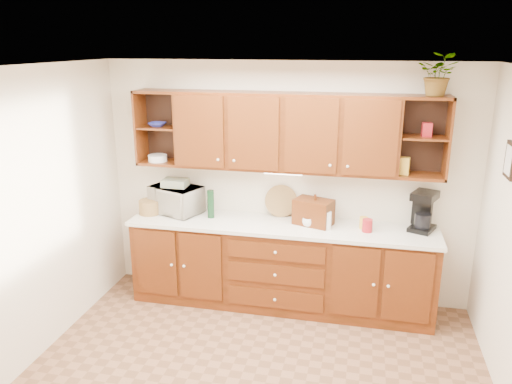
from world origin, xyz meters
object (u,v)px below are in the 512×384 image
at_px(microwave, 176,199).
at_px(potted_plant, 439,74).
at_px(bread_box, 313,212).
at_px(coffee_maker, 423,211).

height_order(microwave, potted_plant, potted_plant).
xyz_separation_m(microwave, bread_box, (1.54, -0.05, -0.02)).
bearing_deg(coffee_maker, microwave, -155.90).
bearing_deg(microwave, bread_box, 18.87).
xyz_separation_m(coffee_maker, potted_plant, (0.01, -0.05, 1.35)).
xyz_separation_m(microwave, coffee_maker, (2.64, 0.03, 0.04)).
relative_size(microwave, bread_box, 1.41).
relative_size(bread_box, potted_plant, 0.97).
bearing_deg(coffee_maker, potted_plant, -53.23).
distance_m(microwave, potted_plant, 3.00).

